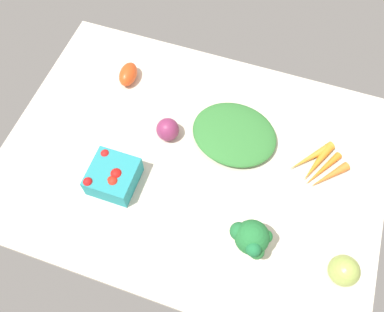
{
  "coord_description": "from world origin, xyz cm",
  "views": [
    {
      "loc": [
        -16.48,
        48.32,
        100.17
      ],
      "look_at": [
        0.0,
        0.0,
        4.0
      ],
      "focal_mm": 37.57,
      "sensor_mm": 36.0,
      "label": 1
    }
  ],
  "objects": [
    {
      "name": "tablecloth",
      "position": [
        0.0,
        0.0,
        1.0
      ],
      "size": [
        104.0,
        76.0,
        2.0
      ],
      "primitive_type": "cube",
      "color": "beige",
      "rests_on": "ground"
    },
    {
      "name": "red_onion_near_basket",
      "position": [
        8.89,
        -5.13,
        5.22
      ],
      "size": [
        6.44,
        6.44,
        6.44
      ],
      "primitive_type": "sphere",
      "color": "#862C57",
      "rests_on": "tablecloth"
    },
    {
      "name": "berry_basket",
      "position": [
        17.31,
        13.06,
        5.46
      ],
      "size": [
        11.84,
        11.84,
        7.39
      ],
      "color": "teal",
      "rests_on": "tablecloth"
    },
    {
      "name": "broccoli_head",
      "position": [
        -20.85,
        18.86,
        9.78
      ],
      "size": [
        9.97,
        8.96,
        12.24
      ],
      "color": "#99D078",
      "rests_on": "tablecloth"
    },
    {
      "name": "leafy_greens_clump",
      "position": [
        -8.94,
        -10.44,
        4.05
      ],
      "size": [
        26.49,
        23.42,
        4.11
      ],
      "primitive_type": "ellipsoid",
      "rotation": [
        0.0,
        0.0,
        6.15
      ],
      "color": "#347A35",
      "rests_on": "tablecloth"
    },
    {
      "name": "roma_tomato",
      "position": [
        27.26,
        -20.02,
        4.55
      ],
      "size": [
        5.74,
        8.7,
        5.1
      ],
      "primitive_type": "ellipsoid",
      "rotation": [
        0.0,
        0.0,
        4.79
      ],
      "color": "#DF491A",
      "rests_on": "tablecloth"
    },
    {
      "name": "heirloom_tomato_green",
      "position": [
        -43.34,
        17.93,
        5.65
      ],
      "size": [
        7.31,
        7.31,
        7.31
      ],
      "primitive_type": "sphere",
      "color": "#9CB050",
      "rests_on": "tablecloth"
    },
    {
      "name": "carrot_bunch",
      "position": [
        -33.25,
        -8.74,
        3.22
      ],
      "size": [
        16.47,
        15.69,
        2.63
      ],
      "color": "orange",
      "rests_on": "tablecloth"
    }
  ]
}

